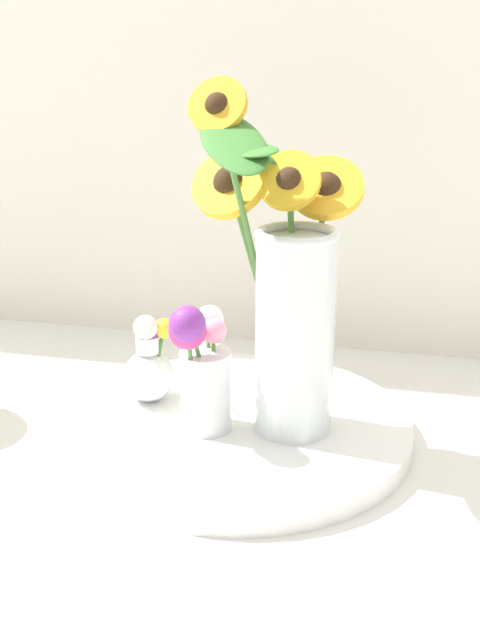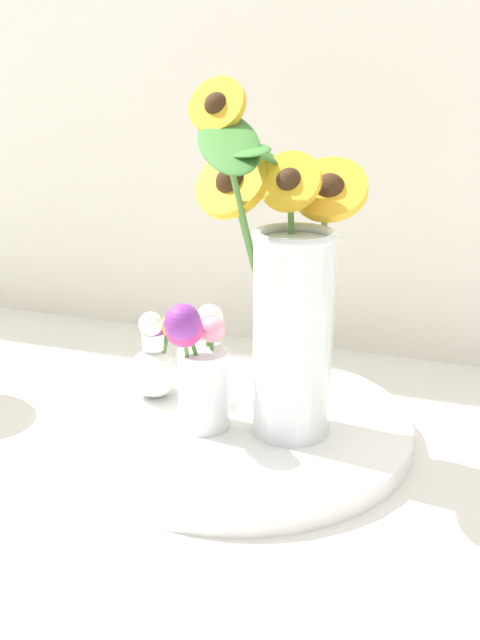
# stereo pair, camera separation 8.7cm
# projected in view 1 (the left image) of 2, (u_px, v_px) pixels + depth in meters

# --- Properties ---
(ground_plane) EXTENTS (6.00, 6.00, 0.00)m
(ground_plane) POSITION_uv_depth(u_px,v_px,m) (190.00, 476.00, 0.83)
(ground_plane) COLOR silver
(serving_tray) EXTENTS (0.41, 0.41, 0.02)m
(serving_tray) POSITION_uv_depth(u_px,v_px,m) (240.00, 427.00, 0.91)
(serving_tray) COLOR white
(serving_tray) RESTS_ON ground_plane
(mason_jar_sunflowers) EXTENTS (0.20, 0.21, 0.40)m
(mason_jar_sunflowers) POSITION_uv_depth(u_px,v_px,m) (287.00, 294.00, 0.84)
(mason_jar_sunflowers) COLOR silver
(mason_jar_sunflowers) RESTS_ON serving_tray
(vase_small_center) EXTENTS (0.06, 0.09, 0.16)m
(vase_small_center) POSITION_uv_depth(u_px,v_px,m) (200.00, 367.00, 0.86)
(vase_small_center) COLOR white
(vase_small_center) RESTS_ON serving_tray
(vase_bulb_right) EXTENTS (0.07, 0.07, 0.12)m
(vase_bulb_right) POSITION_uv_depth(u_px,v_px,m) (149.00, 366.00, 0.94)
(vase_bulb_right) COLOR white
(vase_bulb_right) RESTS_ON serving_tray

